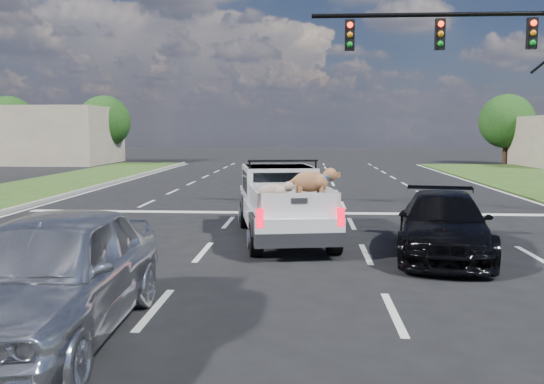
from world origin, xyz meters
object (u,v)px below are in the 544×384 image
Objects in this scene: traffic_signal at (524,62)px; silver_sedan at (50,274)px; pickup_truck at (283,202)px; black_coupe at (443,224)px.

traffic_signal reaches higher than silver_sedan.
pickup_truck reaches higher than black_coupe.
silver_sedan reaches higher than black_coupe.
silver_sedan is 1.07× the size of black_coupe.
pickup_truck is at bearing -147.21° from traffic_signal.
pickup_truck is 1.18× the size of black_coupe.
traffic_signal is 9.47m from pickup_truck.
silver_sedan is at bearing -130.30° from traffic_signal.
pickup_truck is at bearing 67.40° from silver_sedan.
silver_sedan is 8.04m from black_coupe.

